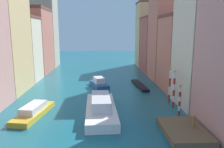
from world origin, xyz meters
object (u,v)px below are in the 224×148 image
Objects in this scene: mooring_pole_0 at (180,100)px; motorboat_0 at (34,111)px; waterfront_dock at (184,131)px; vaporetto_white at (101,108)px; mooring_pole_2 at (170,85)px; person_on_dock at (194,121)px; gondola_black at (140,85)px; motorboat_1 at (99,83)px; mooring_pole_1 at (174,89)px.

motorboat_0 is (-18.06, 0.76, -1.43)m from mooring_pole_0.
vaporetto_white reaches higher than waterfront_dock.
mooring_pole_2 is 0.64× the size of motorboat_0.
mooring_pole_2 is (1.55, 10.03, 2.30)m from waterfront_dock.
waterfront_dock is 0.54× the size of vaporetto_white.
person_on_dock is 0.18× the size of motorboat_0.
person_on_dock is 10.08m from mooring_pole_2.
waterfront_dock reaches higher than gondola_black.
waterfront_dock is 5.50m from mooring_pole_0.
person_on_dock is at bearing -84.07° from gondola_black.
motorboat_0 is (-15.69, -13.93, 0.33)m from gondola_black.
motorboat_0 reaches higher than waterfront_dock.
person_on_dock is 0.22× the size of motorboat_1.
person_on_dock is 0.28× the size of mooring_pole_2.
mooring_pole_0 is at bearing -55.88° from motorboat_1.
mooring_pole_1 is at bearing 79.54° from waterfront_dock.
mooring_pole_1 reaches higher than mooring_pole_0.
person_on_dock is 22.17m from motorboat_1.
person_on_dock is at bearing -18.08° from motorboat_0.
motorboat_0 is (-18.32, -4.18, -2.06)m from mooring_pole_2.
mooring_pole_0 is 0.48× the size of motorboat_0.
vaporetto_white is (-8.44, 5.85, 0.54)m from waterfront_dock.
waterfront_dock is at bearing -19.22° from motorboat_0.
waterfront_dock is 1.20× the size of mooring_pole_2.
motorboat_1 is at bearing 113.78° from waterfront_dock.
gondola_black is at bearing 62.17° from vaporetto_white.
waterfront_dock is 10.41m from mooring_pole_2.
motorboat_0 is (-8.33, -0.00, -0.30)m from vaporetto_white.
gondola_black is at bearing 95.93° from person_on_dock.
mooring_pole_0 is at bearing 86.35° from person_on_dock.
person_on_dock is 19.86m from gondola_black.
mooring_pole_0 is 2.94m from mooring_pole_1.
gondola_black is 1.33× the size of motorboat_1.
mooring_pole_1 is at bearing 11.95° from vaporetto_white.
motorboat_0 reaches higher than gondola_black.
mooring_pole_0 is at bearing 75.83° from waterfront_dock.
motorboat_1 is (-10.34, 9.92, -1.96)m from mooring_pole_2.
mooring_pole_2 is 14.46m from motorboat_1.
mooring_pole_2 is at bearing 81.22° from waterfront_dock.
waterfront_dock is at bearing -86.85° from gondola_black.
waterfront_dock is 1.37m from person_on_dock.
motorboat_1 is at bearing 136.19° from mooring_pole_2.
mooring_pole_2 is 0.45× the size of vaporetto_white.
person_on_dock is 8.02m from mooring_pole_1.
waterfront_dock is 0.77× the size of motorboat_0.
waterfront_dock is 1.59× the size of mooring_pole_0.
mooring_pole_0 is at bearing -4.49° from vaporetto_white.
person_on_dock is at bearing -63.89° from motorboat_1.
person_on_dock is at bearing -93.66° from mooring_pole_1.
mooring_pole_0 is 0.45× the size of gondola_black.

